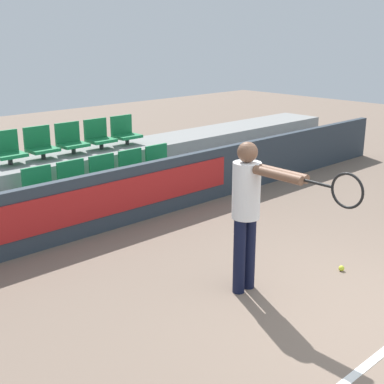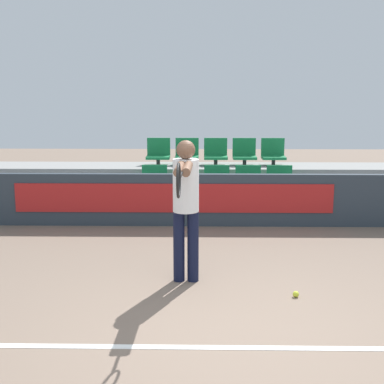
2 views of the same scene
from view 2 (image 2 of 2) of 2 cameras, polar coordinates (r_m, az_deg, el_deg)
The scene contains 17 objects.
ground_plane at distance 5.03m, azimuth 4.11°, elevation -14.98°, with size 30.00×30.00×0.00m, color #7A6656.
court_baseline at distance 4.81m, azimuth 4.26°, elevation -16.21°, with size 5.49×0.08×0.01m.
barrier_wall at distance 8.62m, azimuth 2.65°, elevation -0.85°, with size 12.88×0.14×0.85m.
bleacher_tier_front at distance 9.22m, azimuth 2.67°, elevation -1.56°, with size 12.48×0.96×0.38m.
bleacher_tier_middle at distance 10.13m, azimuth 2.53°, elevation 0.69°, with size 12.48×0.96×0.77m.
stadium_chair_0 at distance 9.29m, azimuth -4.05°, elevation 1.10°, with size 0.44×0.36×0.50m.
stadium_chair_1 at distance 9.25m, azimuth -0.70°, elevation 1.09°, with size 0.44×0.36×0.50m.
stadium_chair_2 at distance 9.25m, azimuth 2.67°, elevation 1.08°, with size 0.44×0.36×0.50m.
stadium_chair_3 at distance 9.29m, azimuth 6.03°, elevation 1.07°, with size 0.44×0.36×0.50m.
stadium_chair_4 at distance 9.35m, azimuth 9.35°, elevation 1.05°, with size 0.44×0.36×0.50m.
stadium_chair_5 at distance 10.18m, azimuth -3.61°, elevation 4.16°, with size 0.44×0.36×0.50m.
stadium_chair_6 at distance 10.15m, azimuth -0.54°, elevation 4.17°, with size 0.44×0.36×0.50m.
stadium_chair_7 at distance 10.15m, azimuth 2.54°, elevation 4.15°, with size 0.44×0.36×0.50m.
stadium_chair_8 at distance 10.18m, azimuth 5.61°, elevation 4.13°, with size 0.44×0.36×0.50m.
stadium_chair_9 at distance 10.24m, azimuth 8.65°, elevation 4.10°, with size 0.44×0.36×0.50m.
tennis_player at distance 5.95m, azimuth -0.70°, elevation -0.64°, with size 0.29×1.47×1.63m.
tennis_ball at distance 5.93m, azimuth 11.02°, elevation -10.64°, with size 0.07×0.07×0.07m.
Camera 2 is at (-0.27, -4.51, 2.20)m, focal length 50.00 mm.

